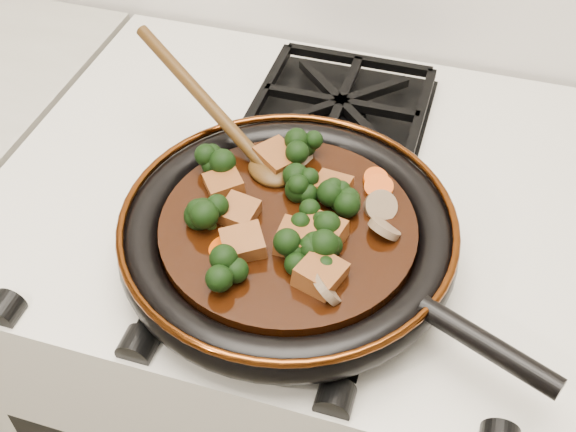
# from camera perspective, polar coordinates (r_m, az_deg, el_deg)

# --- Properties ---
(stove) EXTENTS (0.76, 0.60, 0.90)m
(stove) POSITION_cam_1_polar(r_m,az_deg,el_deg) (1.23, 1.40, -12.87)
(stove) COLOR beige
(stove) RESTS_ON ground
(burner_grate_front) EXTENTS (0.23, 0.23, 0.03)m
(burner_grate_front) POSITION_cam_1_polar(r_m,az_deg,el_deg) (0.78, -0.84, -3.49)
(burner_grate_front) COLOR black
(burner_grate_front) RESTS_ON stove
(burner_grate_back) EXTENTS (0.23, 0.23, 0.03)m
(burner_grate_back) POSITION_cam_1_polar(r_m,az_deg,el_deg) (0.98, 4.17, 8.53)
(burner_grate_back) COLOR black
(burner_grate_back) RESTS_ON stove
(skillet) EXTENTS (0.46, 0.36, 0.05)m
(skillet) POSITION_cam_1_polar(r_m,az_deg,el_deg) (0.76, 0.12, -1.44)
(skillet) COLOR black
(skillet) RESTS_ON burner_grate_front
(braising_sauce) EXTENTS (0.27, 0.27, 0.02)m
(braising_sauce) POSITION_cam_1_polar(r_m,az_deg,el_deg) (0.76, 0.00, -1.10)
(braising_sauce) COLOR black
(braising_sauce) RESTS_ON skillet
(tofu_cube_0) EXTENTS (0.04, 0.04, 0.03)m
(tofu_cube_0) POSITION_cam_1_polar(r_m,az_deg,el_deg) (0.78, 3.50, 2.22)
(tofu_cube_0) COLOR brown
(tofu_cube_0) RESTS_ON braising_sauce
(tofu_cube_1) EXTENTS (0.05, 0.05, 0.03)m
(tofu_cube_1) POSITION_cam_1_polar(r_m,az_deg,el_deg) (0.73, 2.58, -1.59)
(tofu_cube_1) COLOR brown
(tofu_cube_1) RESTS_ON braising_sauce
(tofu_cube_2) EXTENTS (0.05, 0.05, 0.02)m
(tofu_cube_2) POSITION_cam_1_polar(r_m,az_deg,el_deg) (0.79, -5.08, 2.47)
(tofu_cube_2) COLOR brown
(tofu_cube_2) RESTS_ON braising_sauce
(tofu_cube_3) EXTENTS (0.05, 0.05, 0.03)m
(tofu_cube_3) POSITION_cam_1_polar(r_m,az_deg,el_deg) (0.72, -3.56, -2.25)
(tofu_cube_3) COLOR brown
(tofu_cube_3) RESTS_ON braising_sauce
(tofu_cube_4) EXTENTS (0.04, 0.04, 0.03)m
(tofu_cube_4) POSITION_cam_1_polar(r_m,az_deg,el_deg) (0.75, -3.89, 0.24)
(tofu_cube_4) COLOR brown
(tofu_cube_4) RESTS_ON braising_sauce
(tofu_cube_5) EXTENTS (0.05, 0.04, 0.03)m
(tofu_cube_5) POSITION_cam_1_polar(r_m,az_deg,el_deg) (0.72, 0.89, -1.93)
(tofu_cube_5) COLOR brown
(tofu_cube_5) RESTS_ON braising_sauce
(tofu_cube_6) EXTENTS (0.06, 0.06, 0.03)m
(tofu_cube_6) POSITION_cam_1_polar(r_m,az_deg,el_deg) (0.81, -0.91, 4.49)
(tofu_cube_6) COLOR brown
(tofu_cube_6) RESTS_ON braising_sauce
(tofu_cube_7) EXTENTS (0.05, 0.05, 0.03)m
(tofu_cube_7) POSITION_cam_1_polar(r_m,az_deg,el_deg) (0.70, 2.57, -4.65)
(tofu_cube_7) COLOR brown
(tofu_cube_7) RESTS_ON braising_sauce
(broccoli_floret_0) EXTENTS (0.08, 0.09, 0.07)m
(broccoli_floret_0) POSITION_cam_1_polar(r_m,az_deg,el_deg) (0.80, -6.05, 3.92)
(broccoli_floret_0) COLOR black
(broccoli_floret_0) RESTS_ON braising_sauce
(broccoli_floret_1) EXTENTS (0.08, 0.08, 0.06)m
(broccoli_floret_1) POSITION_cam_1_polar(r_m,az_deg,el_deg) (0.76, 3.91, 1.30)
(broccoli_floret_1) COLOR black
(broccoli_floret_1) RESTS_ON braising_sauce
(broccoli_floret_2) EXTENTS (0.07, 0.07, 0.07)m
(broccoli_floret_2) POSITION_cam_1_polar(r_m,az_deg,el_deg) (0.71, 0.83, -3.14)
(broccoli_floret_2) COLOR black
(broccoli_floret_2) RESTS_ON braising_sauce
(broccoli_floret_3) EXTENTS (0.07, 0.07, 0.06)m
(broccoli_floret_3) POSITION_cam_1_polar(r_m,az_deg,el_deg) (0.74, 2.18, -0.61)
(broccoli_floret_3) COLOR black
(broccoli_floret_3) RESTS_ON braising_sauce
(broccoli_floret_4) EXTENTS (0.08, 0.09, 0.07)m
(broccoli_floret_4) POSITION_cam_1_polar(r_m,az_deg,el_deg) (0.78, 0.82, 2.52)
(broccoli_floret_4) COLOR black
(broccoli_floret_4) RESTS_ON braising_sauce
(broccoli_floret_5) EXTENTS (0.08, 0.09, 0.07)m
(broccoli_floret_5) POSITION_cam_1_polar(r_m,az_deg,el_deg) (0.69, -4.89, -4.69)
(broccoli_floret_5) COLOR black
(broccoli_floret_5) RESTS_ON braising_sauce
(broccoli_floret_6) EXTENTS (0.06, 0.07, 0.06)m
(broccoli_floret_6) POSITION_cam_1_polar(r_m,az_deg,el_deg) (0.71, 2.93, -3.33)
(broccoli_floret_6) COLOR black
(broccoli_floret_6) RESTS_ON braising_sauce
(broccoli_floret_7) EXTENTS (0.08, 0.07, 0.07)m
(broccoli_floret_7) POSITION_cam_1_polar(r_m,az_deg,el_deg) (0.74, -6.24, -0.16)
(broccoli_floret_7) COLOR black
(broccoli_floret_7) RESTS_ON braising_sauce
(broccoli_floret_8) EXTENTS (0.08, 0.09, 0.07)m
(broccoli_floret_8) POSITION_cam_1_polar(r_m,az_deg,el_deg) (0.81, 0.98, 5.13)
(broccoli_floret_8) COLOR black
(broccoli_floret_8) RESTS_ON braising_sauce
(carrot_coin_0) EXTENTS (0.03, 0.03, 0.01)m
(carrot_coin_0) POSITION_cam_1_polar(r_m,az_deg,el_deg) (0.79, 7.18, 2.25)
(carrot_coin_0) COLOR #C64005
(carrot_coin_0) RESTS_ON braising_sauce
(carrot_coin_1) EXTENTS (0.03, 0.03, 0.02)m
(carrot_coin_1) POSITION_cam_1_polar(r_m,az_deg,el_deg) (0.72, -5.14, -2.56)
(carrot_coin_1) COLOR #C64005
(carrot_coin_1) RESTS_ON braising_sauce
(carrot_coin_2) EXTENTS (0.03, 0.03, 0.02)m
(carrot_coin_2) POSITION_cam_1_polar(r_m,az_deg,el_deg) (0.72, 1.88, -3.07)
(carrot_coin_2) COLOR #C64005
(carrot_coin_2) RESTS_ON braising_sauce
(carrot_coin_3) EXTENTS (0.03, 0.03, 0.02)m
(carrot_coin_3) POSITION_cam_1_polar(r_m,az_deg,el_deg) (0.80, 6.94, 2.92)
(carrot_coin_3) COLOR #C64005
(carrot_coin_3) RESTS_ON braising_sauce
(mushroom_slice_0) EXTENTS (0.04, 0.04, 0.03)m
(mushroom_slice_0) POSITION_cam_1_polar(r_m,az_deg,el_deg) (0.69, 3.05, -5.79)
(mushroom_slice_0) COLOR brown
(mushroom_slice_0) RESTS_ON braising_sauce
(mushroom_slice_1) EXTENTS (0.05, 0.05, 0.03)m
(mushroom_slice_1) POSITION_cam_1_polar(r_m,az_deg,el_deg) (0.77, 7.34, 0.77)
(mushroom_slice_1) COLOR brown
(mushroom_slice_1) RESTS_ON braising_sauce
(mushroom_slice_2) EXTENTS (0.04, 0.04, 0.03)m
(mushroom_slice_2) POSITION_cam_1_polar(r_m,az_deg,el_deg) (0.82, 0.85, 4.77)
(mushroom_slice_2) COLOR brown
(mushroom_slice_2) RESTS_ON braising_sauce
(mushroom_slice_3) EXTENTS (0.05, 0.05, 0.03)m
(mushroom_slice_3) POSITION_cam_1_polar(r_m,az_deg,el_deg) (0.74, 7.62, -1.00)
(mushroom_slice_3) COLOR brown
(mushroom_slice_3) RESTS_ON braising_sauce
(wooden_spoon) EXTENTS (0.14, 0.10, 0.24)m
(wooden_spoon) POSITION_cam_1_polar(r_m,az_deg,el_deg) (0.83, -4.56, 6.91)
(wooden_spoon) COLOR #3F270D
(wooden_spoon) RESTS_ON braising_sauce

